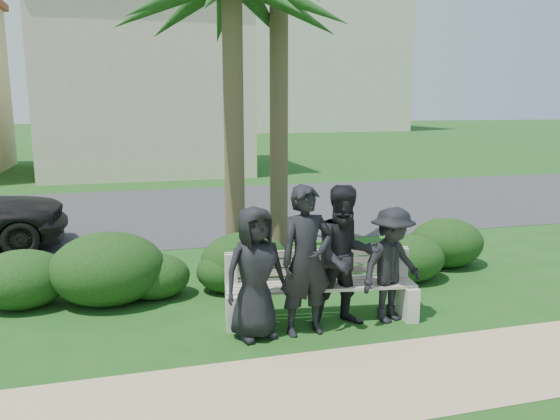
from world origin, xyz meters
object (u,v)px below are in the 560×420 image
Objects in this scene: man_a at (255,273)px; man_b at (306,261)px; park_bench at (320,291)px; man_d at (392,265)px; man_c at (346,257)px.

man_a is 0.65m from man_b.
park_bench is 1.58× the size of man_a.
park_bench is 1.69× the size of man_d.
man_c is 1.20× the size of man_d.
man_b reaches higher than man_a.
man_d is at bearing -10.46° from park_bench.
man_a is at bearing -176.45° from man_c.
park_bench is at bearing 44.62° from man_b.
man_d is at bearing -11.62° from man_a.
man_c is at bearing 5.55° from man_b.
man_b is at bearing -122.04° from park_bench.
man_a reaches higher than park_bench.
park_bench is 0.73m from man_b.
man_b is 0.57m from man_c.
man_b is 1.22m from man_d.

